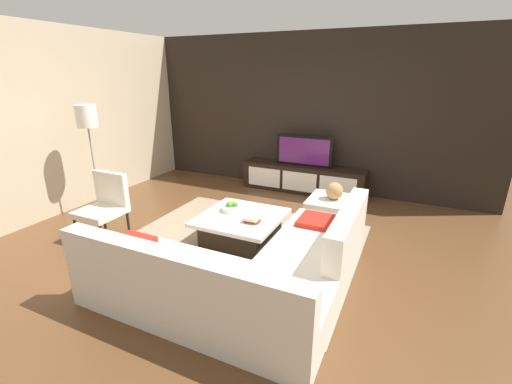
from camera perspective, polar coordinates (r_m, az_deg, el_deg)
ground_plane at (r=4.47m, az=-1.88°, el=-9.10°), size 14.00×14.00×0.00m
feature_wall_back at (r=6.49m, az=9.07°, el=12.67°), size 6.40×0.12×2.80m
side_wall_left at (r=6.26m, az=-28.74°, el=10.34°), size 0.12×5.20×2.80m
area_rug at (r=4.51m, az=-3.03°, el=-8.78°), size 2.97×2.60×0.01m
media_console at (r=6.44m, az=7.77°, el=2.20°), size 2.26×0.43×0.50m
television at (r=6.31m, az=7.98°, el=6.77°), size 1.04×0.06×0.55m
sectional_couch at (r=3.46m, az=-0.99°, el=-13.07°), size 2.35×2.33×0.79m
coffee_table at (r=4.50m, az=-2.47°, el=-6.03°), size 1.02×1.02×0.38m
accent_chair_near at (r=4.99m, az=-23.75°, el=-1.54°), size 0.54×0.53×0.87m
floor_lamp at (r=5.67m, az=-26.19°, el=10.06°), size 0.30×0.30×1.68m
ottoman at (r=5.13m, az=12.63°, el=-3.24°), size 0.70×0.70×0.40m
fruit_bowl at (r=4.57m, az=-3.96°, el=-2.52°), size 0.28×0.28×0.14m
decorative_ball at (r=5.01m, az=12.89°, el=0.18°), size 0.25×0.25×0.25m
book_stack at (r=4.22m, az=-0.70°, el=-4.56°), size 0.19×0.16×0.07m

